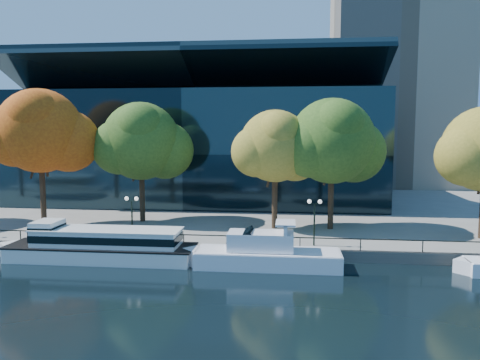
# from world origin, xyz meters

# --- Properties ---
(ground) EXTENTS (160.00, 160.00, 0.00)m
(ground) POSITION_xyz_m (0.00, 0.00, 0.00)
(ground) COLOR black
(ground) RESTS_ON ground
(promenade) EXTENTS (90.00, 67.08, 1.00)m
(promenade) POSITION_xyz_m (0.00, 36.38, 0.50)
(promenade) COLOR slate
(promenade) RESTS_ON ground
(railing) EXTENTS (88.20, 0.08, 0.99)m
(railing) POSITION_xyz_m (0.00, 3.25, 1.94)
(railing) COLOR black
(railing) RESTS_ON promenade
(convention_building) EXTENTS (50.00, 24.57, 21.43)m
(convention_building) POSITION_xyz_m (-4.00, 31.79, 8.51)
(convention_building) COLOR black
(convention_building) RESTS_ON ground
(office_tower) EXTENTS (22.50, 22.50, 65.90)m
(office_tower) POSITION_xyz_m (28.00, 55.00, 33.02)
(office_tower) COLOR gray
(office_tower) RESTS_ON ground
(tour_boat) EXTENTS (17.38, 3.88, 3.30)m
(tour_boat) POSITION_xyz_m (-7.09, 1.39, 1.40)
(tour_boat) COLOR white
(tour_boat) RESTS_ON ground
(cruiser_near) EXTENTS (12.86, 3.31, 3.73)m
(cruiser_near) POSITION_xyz_m (6.89, 0.90, 1.16)
(cruiser_near) COLOR white
(cruiser_near) RESTS_ON ground
(tree_1) EXTENTS (10.73, 8.80, 14.17)m
(tree_1) POSITION_xyz_m (-16.15, 9.68, 10.69)
(tree_1) COLOR black
(tree_1) RESTS_ON promenade
(tree_2) EXTENTS (10.50, 8.61, 12.97)m
(tree_2) POSITION_xyz_m (-6.80, 13.42, 9.59)
(tree_2) COLOR black
(tree_2) RESTS_ON promenade
(tree_3) EXTENTS (9.08, 7.45, 12.00)m
(tree_3) POSITION_xyz_m (7.71, 11.31, 9.20)
(tree_3) COLOR black
(tree_3) RESTS_ON promenade
(tree_4) EXTENTS (10.64, 8.72, 13.13)m
(tree_4) POSITION_xyz_m (13.38, 11.54, 9.69)
(tree_4) COLOR black
(tree_4) RESTS_ON promenade
(lamp_1) EXTENTS (1.26, 0.36, 4.03)m
(lamp_1) POSITION_xyz_m (-5.02, 4.50, 3.98)
(lamp_1) COLOR black
(lamp_1) RESTS_ON promenade
(lamp_2) EXTENTS (1.26, 0.36, 4.03)m
(lamp_2) POSITION_xyz_m (11.23, 4.50, 3.98)
(lamp_2) COLOR black
(lamp_2) RESTS_ON promenade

